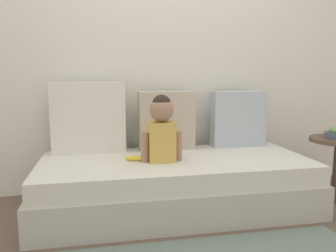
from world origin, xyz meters
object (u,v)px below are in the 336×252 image
object	(u,v)px
couch	(175,184)
banana	(136,158)
throw_pillow_left	(89,118)
throw_pillow_right	(238,119)
toddler	(162,127)
throw_pillow_center	(166,120)

from	to	relation	value
couch	banana	distance (m)	0.37
couch	banana	bearing A→B (deg)	-177.98
throw_pillow_left	couch	bearing A→B (deg)	-28.76
throw_pillow_right	throw_pillow_left	bearing A→B (deg)	180.00
toddler	banana	xyz separation A→B (m)	(-0.19, 0.04, -0.23)
couch	banana	xyz separation A→B (m)	(-0.30, -0.01, 0.22)
throw_pillow_left	throw_pillow_center	world-z (taller)	throw_pillow_left
throw_pillow_center	toddler	world-z (taller)	same
couch	banana	size ratio (longest dim) A/B	12.12
throw_pillow_right	banana	size ratio (longest dim) A/B	2.84
throw_pillow_right	throw_pillow_center	bearing A→B (deg)	180.00
throw_pillow_right	couch	bearing A→B (deg)	-151.24
couch	throw_pillow_left	size ratio (longest dim) A/B	3.54
couch	throw_pillow_right	distance (m)	0.85
throw_pillow_center	banana	distance (m)	0.52
throw_pillow_center	banana	size ratio (longest dim) A/B	2.86
throw_pillow_center	toddler	distance (m)	0.42
couch	toddler	xyz separation A→B (m)	(-0.11, -0.05, 0.45)
couch	throw_pillow_right	world-z (taller)	throw_pillow_right
banana	throw_pillow_center	bearing A→B (deg)	50.21
throw_pillow_left	toddler	size ratio (longest dim) A/B	1.20
throw_pillow_left	throw_pillow_right	distance (m)	1.28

